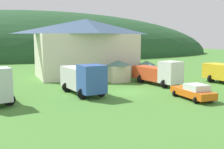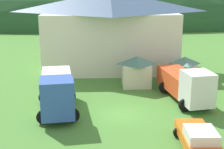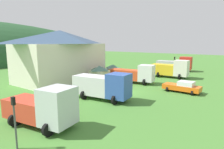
{
  "view_description": "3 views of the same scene",
  "coord_description": "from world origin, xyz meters",
  "px_view_note": "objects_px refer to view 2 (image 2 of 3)",
  "views": [
    {
      "loc": [
        -13.93,
        -28.56,
        6.28
      ],
      "look_at": [
        -1.11,
        1.73,
        1.92
      ],
      "focal_mm": 44.46,
      "sensor_mm": 36.0,
      "label": 1
    },
    {
      "loc": [
        -1.75,
        -25.07,
        10.54
      ],
      "look_at": [
        -0.38,
        4.02,
        2.25
      ],
      "focal_mm": 53.58,
      "sensor_mm": 36.0,
      "label": 2
    },
    {
      "loc": [
        -23.52,
        -14.22,
        7.19
      ],
      "look_at": [
        -1.91,
        1.75,
        2.71
      ],
      "focal_mm": 31.2,
      "sensor_mm": 36.0,
      "label": 3
    }
  ],
  "objects_px": {
    "traffic_cone_near_pickup": "(217,114)",
    "play_shed_pink": "(184,69)",
    "service_pickup_orange": "(198,139)",
    "play_shed_cream": "(136,71)",
    "box_truck_blue": "(57,91)",
    "heavy_rig_white": "(186,84)",
    "depot_building": "(110,29)"
  },
  "relations": [
    {
      "from": "service_pickup_orange",
      "to": "play_shed_pink",
      "type": "bearing_deg",
      "value": 170.98
    },
    {
      "from": "play_shed_pink",
      "to": "service_pickup_orange",
      "type": "xyz_separation_m",
      "value": [
        -2.79,
        -14.55,
        -0.62
      ]
    },
    {
      "from": "box_truck_blue",
      "to": "traffic_cone_near_pickup",
      "type": "distance_m",
      "value": 13.17
    },
    {
      "from": "play_shed_pink",
      "to": "depot_building",
      "type": "bearing_deg",
      "value": 139.44
    },
    {
      "from": "play_shed_cream",
      "to": "box_truck_blue",
      "type": "relative_size",
      "value": 0.41
    },
    {
      "from": "traffic_cone_near_pickup",
      "to": "play_shed_pink",
      "type": "bearing_deg",
      "value": 93.97
    },
    {
      "from": "play_shed_cream",
      "to": "service_pickup_orange",
      "type": "height_order",
      "value": "play_shed_cream"
    },
    {
      "from": "play_shed_pink",
      "to": "traffic_cone_near_pickup",
      "type": "relative_size",
      "value": 5.9
    },
    {
      "from": "box_truck_blue",
      "to": "service_pickup_orange",
      "type": "xyz_separation_m",
      "value": [
        9.62,
        -6.93,
        -1.02
      ]
    },
    {
      "from": "service_pickup_orange",
      "to": "depot_building",
      "type": "bearing_deg",
      "value": -165.41
    },
    {
      "from": "depot_building",
      "to": "heavy_rig_white",
      "type": "relative_size",
      "value": 2.02
    },
    {
      "from": "play_shed_cream",
      "to": "service_pickup_orange",
      "type": "xyz_separation_m",
      "value": [
        2.34,
        -13.7,
        -0.78
      ]
    },
    {
      "from": "service_pickup_orange",
      "to": "box_truck_blue",
      "type": "bearing_deg",
      "value": -123.91
    },
    {
      "from": "play_shed_pink",
      "to": "box_truck_blue",
      "type": "xyz_separation_m",
      "value": [
        -12.42,
        -7.62,
        0.39
      ]
    },
    {
      "from": "play_shed_cream",
      "to": "box_truck_blue",
      "type": "bearing_deg",
      "value": -137.07
    },
    {
      "from": "heavy_rig_white",
      "to": "service_pickup_orange",
      "type": "distance_m",
      "value": 9.06
    },
    {
      "from": "traffic_cone_near_pickup",
      "to": "service_pickup_orange",
      "type": "bearing_deg",
      "value": -119.46
    },
    {
      "from": "play_shed_cream",
      "to": "service_pickup_orange",
      "type": "bearing_deg",
      "value": -80.3
    },
    {
      "from": "play_shed_cream",
      "to": "play_shed_pink",
      "type": "height_order",
      "value": "play_shed_cream"
    },
    {
      "from": "depot_building",
      "to": "box_truck_blue",
      "type": "xyz_separation_m",
      "value": [
        -4.87,
        -14.08,
        -2.96
      ]
    },
    {
      "from": "service_pickup_orange",
      "to": "traffic_cone_near_pickup",
      "type": "distance_m",
      "value": 6.94
    },
    {
      "from": "play_shed_cream",
      "to": "play_shed_pink",
      "type": "bearing_deg",
      "value": 9.39
    },
    {
      "from": "depot_building",
      "to": "box_truck_blue",
      "type": "bearing_deg",
      "value": -109.1
    },
    {
      "from": "box_truck_blue",
      "to": "heavy_rig_white",
      "type": "distance_m",
      "value": 11.29
    },
    {
      "from": "play_shed_pink",
      "to": "traffic_cone_near_pickup",
      "type": "height_order",
      "value": "play_shed_pink"
    },
    {
      "from": "play_shed_pink",
      "to": "traffic_cone_near_pickup",
      "type": "bearing_deg",
      "value": -86.03
    },
    {
      "from": "box_truck_blue",
      "to": "service_pickup_orange",
      "type": "distance_m",
      "value": 11.9
    },
    {
      "from": "play_shed_cream",
      "to": "heavy_rig_white",
      "type": "relative_size",
      "value": 0.38
    },
    {
      "from": "play_shed_pink",
      "to": "heavy_rig_white",
      "type": "height_order",
      "value": "heavy_rig_white"
    },
    {
      "from": "box_truck_blue",
      "to": "heavy_rig_white",
      "type": "xyz_separation_m",
      "value": [
        11.11,
        1.97,
        -0.2
      ]
    },
    {
      "from": "box_truck_blue",
      "to": "service_pickup_orange",
      "type": "relative_size",
      "value": 1.46
    },
    {
      "from": "play_shed_cream",
      "to": "traffic_cone_near_pickup",
      "type": "relative_size",
      "value": 6.52
    }
  ]
}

